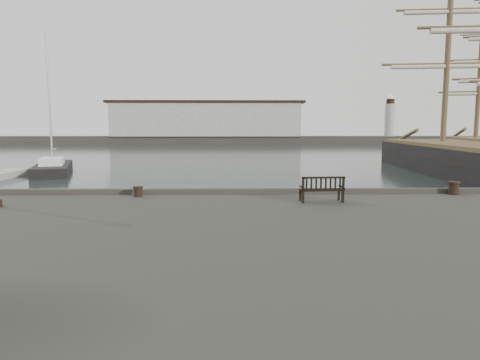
% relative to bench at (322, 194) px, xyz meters
% --- Properties ---
extents(ground, '(400.00, 400.00, 0.00)m').
position_rel_bench_xyz_m(ground, '(-1.26, 1.95, -1.82)').
color(ground, black).
rests_on(ground, ground).
extents(breakwater, '(140.00, 9.50, 12.20)m').
position_rel_bench_xyz_m(breakwater, '(-5.82, 93.95, 2.48)').
color(breakwater, '#383530').
rests_on(breakwater, ground).
extents(bench, '(1.44, 0.59, 0.81)m').
position_rel_bench_xyz_m(bench, '(0.00, 0.00, 0.00)').
color(bench, black).
rests_on(bench, quay).
extents(bollard_left, '(0.45, 0.45, 0.36)m').
position_rel_bench_xyz_m(bollard_left, '(-6.14, 1.17, -0.08)').
color(bollard_left, black).
rests_on(bollard_left, quay).
extents(bollard_right, '(0.52, 0.52, 0.46)m').
position_rel_bench_xyz_m(bollard_right, '(5.05, 1.45, -0.03)').
color(bollard_right, black).
rests_on(bollard_right, quay).
extents(yacht_d, '(5.77, 10.63, 12.83)m').
position_rel_bench_xyz_m(yacht_d, '(-18.70, 24.43, -1.59)').
color(yacht_d, black).
rests_on(yacht_d, ground).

